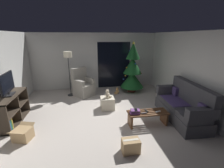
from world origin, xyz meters
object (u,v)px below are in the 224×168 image
Objects in this scene: remote_white at (158,112)px; teddy_bear_honey_by_tree at (117,91)px; christmas_tree at (132,70)px; floor_lamp at (68,59)px; remote_black at (146,111)px; cell_phone at (136,110)px; ottoman at (107,103)px; media_shelf at (10,110)px; book_stack at (135,112)px; television at (7,84)px; coffee_table at (148,116)px; armchair at (83,86)px; couch at (183,106)px; cardboard_box_taped_mid_floor at (131,146)px; remote_graphite at (144,113)px; cardboard_box_open_near_shelf at (23,134)px; teddy_bear_cream at (108,94)px.

remote_white is 0.55× the size of teddy_bear_honey_by_tree.
christmas_tree reaches higher than teddy_bear_honey_by_tree.
remote_black is at bearing -48.97° from floor_lamp.
ottoman is at bearing 125.21° from cell_phone.
remote_black is at bearing -9.96° from media_shelf.
remote_white is at bearing -75.98° from teddy_bear_honey_by_tree.
television reaches higher than book_stack.
book_stack is 1.34m from ottoman.
ottoman is (2.77, 0.45, -0.19)m from media_shelf.
armchair is at bearing 124.46° from coffee_table.
remote_black is at bearing -176.02° from couch.
cell_phone reaches higher than ottoman.
christmas_tree is (0.36, 2.61, 0.56)m from remote_black.
remote_black is at bearing 52.67° from remote_white.
christmas_tree reaches higher than ottoman.
coffee_table is 3.85× the size of book_stack.
christmas_tree is at bearing 25.80° from media_shelf.
armchair is at bearing 119.82° from ottoman.
christmas_tree is 1.10m from teddy_bear_honey_by_tree.
media_shelf is at bearing 169.31° from coffee_table.
armchair is at bearing 19.13° from remote_white.
floor_lamp reaches higher than couch.
couch reaches higher than teddy_bear_honey_by_tree.
cardboard_box_taped_mid_floor is (-0.39, -3.45, 0.03)m from teddy_bear_honey_by_tree.
remote_graphite is at bearing -58.31° from armchair.
television is at bearing 175.17° from cell_phone.
teddy_bear_cream is at bearing 30.52° from cardboard_box_open_near_shelf.
media_shelf is 4.91× the size of teddy_bear_honey_by_tree.
armchair is at bearing -7.96° from floor_lamp.
couch is at bearing -40.12° from armchair.
christmas_tree is at bearing -20.14° from remote_white.
armchair reaches higher than teddy_bear_cream.
cardboard_box_taped_mid_floor is at bearing -84.49° from ottoman.
floor_lamp reaches higher than cell_phone.
cell_phone is at bearing -89.88° from teddy_bear_honey_by_tree.
television is 3.54m from cardboard_box_taped_mid_floor.
media_shelf is at bearing -14.44° from remote_black.
cell_phone is 0.33× the size of ottoman.
cardboard_box_open_near_shelf is (-2.20, -1.30, -0.37)m from teddy_bear_cream.
book_stack is at bearing 68.01° from cardboard_box_taped_mid_floor.
television is (-3.66, 0.70, 0.74)m from remote_black.
cardboard_box_open_near_shelf is at bearing -136.60° from teddy_bear_honey_by_tree.
teddy_bear_honey_by_tree is (0.59, 1.34, -0.40)m from teddy_bear_cream.
remote_white is at bearing -168.11° from couch.
remote_graphite is at bearing 74.04° from remote_white.
floor_lamp is 3.09× the size of cardboard_box_open_near_shelf.
floor_lamp is 2.38m from ottoman.
christmas_tree is at bearing 107.31° from couch.
cell_phone is at bearing -63.22° from ottoman.
book_stack reaches higher than cardboard_box_taped_mid_floor.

